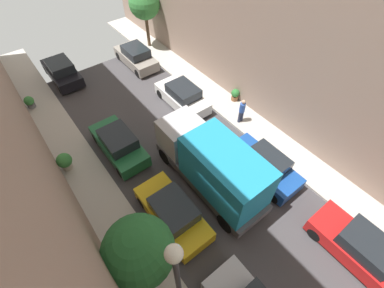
{
  "coord_description": "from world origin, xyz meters",
  "views": [
    {
      "loc": [
        -5.49,
        -3.9,
        12.28
      ],
      "look_at": [
        0.72,
        4.12,
        0.5
      ],
      "focal_mm": 25.0,
      "sensor_mm": 36.0,
      "label": 1
    }
  ],
  "objects_px": {
    "parked_car_left_4": "(119,144)",
    "street_tree_0": "(139,251)",
    "street_tree_1": "(144,4)",
    "potted_plant_1": "(235,95)",
    "parked_car_right_2": "(263,165)",
    "parked_car_left_5": "(62,71)",
    "potted_plant_5": "(30,102)",
    "parked_car_right_3": "(183,96)",
    "delivery_truck": "(213,165)",
    "lamp_post": "(178,279)",
    "parked_car_right_1": "(360,248)",
    "pedestrian": "(242,110)",
    "parked_car_right_4": "(136,57)",
    "parked_car_left_3": "(173,213)",
    "potted_plant_0": "(65,161)"
  },
  "relations": [
    {
      "from": "parked_car_left_4",
      "to": "delivery_truck",
      "type": "distance_m",
      "value": 5.77
    },
    {
      "from": "parked_car_right_2",
      "to": "lamp_post",
      "type": "relative_size",
      "value": 0.65
    },
    {
      "from": "parked_car_left_3",
      "to": "lamp_post",
      "type": "height_order",
      "value": "lamp_post"
    },
    {
      "from": "parked_car_left_5",
      "to": "lamp_post",
      "type": "height_order",
      "value": "lamp_post"
    },
    {
      "from": "potted_plant_1",
      "to": "parked_car_left_3",
      "type": "bearing_deg",
      "value": -151.38
    },
    {
      "from": "parked_car_right_2",
      "to": "parked_car_left_5",
      "type": "bearing_deg",
      "value": 109.6
    },
    {
      "from": "potted_plant_1",
      "to": "potted_plant_5",
      "type": "height_order",
      "value": "potted_plant_1"
    },
    {
      "from": "potted_plant_5",
      "to": "lamp_post",
      "type": "bearing_deg",
      "value": -86.21
    },
    {
      "from": "parked_car_left_5",
      "to": "potted_plant_0",
      "type": "xyz_separation_m",
      "value": [
        -2.91,
        -8.39,
        0.03
      ]
    },
    {
      "from": "street_tree_1",
      "to": "parked_car_right_4",
      "type": "bearing_deg",
      "value": -142.33
    },
    {
      "from": "pedestrian",
      "to": "parked_car_left_5",
      "type": "bearing_deg",
      "value": 122.14
    },
    {
      "from": "pedestrian",
      "to": "potted_plant_1",
      "type": "xyz_separation_m",
      "value": [
        1.19,
        1.76,
        -0.47
      ]
    },
    {
      "from": "street_tree_1",
      "to": "potted_plant_1",
      "type": "bearing_deg",
      "value": -85.45
    },
    {
      "from": "street_tree_1",
      "to": "potted_plant_0",
      "type": "bearing_deg",
      "value": -141.21
    },
    {
      "from": "parked_car_left_5",
      "to": "parked_car_right_2",
      "type": "xyz_separation_m",
      "value": [
        5.4,
        -15.16,
        0.0
      ]
    },
    {
      "from": "parked_car_left_5",
      "to": "potted_plant_5",
      "type": "bearing_deg",
      "value": -146.81
    },
    {
      "from": "pedestrian",
      "to": "potted_plant_5",
      "type": "distance_m",
      "value": 14.06
    },
    {
      "from": "parked_car_left_5",
      "to": "potted_plant_1",
      "type": "bearing_deg",
      "value": -49.22
    },
    {
      "from": "parked_car_right_2",
      "to": "parked_car_left_4",
      "type": "bearing_deg",
      "value": 131.46
    },
    {
      "from": "street_tree_1",
      "to": "potted_plant_5",
      "type": "bearing_deg",
      "value": -169.14
    },
    {
      "from": "parked_car_left_3",
      "to": "parked_car_right_2",
      "type": "height_order",
      "value": "same"
    },
    {
      "from": "parked_car_left_5",
      "to": "delivery_truck",
      "type": "xyz_separation_m",
      "value": [
        2.7,
        -14.03,
        1.07
      ]
    },
    {
      "from": "parked_car_left_3",
      "to": "potted_plant_5",
      "type": "relative_size",
      "value": 5.01
    },
    {
      "from": "parked_car_right_2",
      "to": "pedestrian",
      "type": "height_order",
      "value": "pedestrian"
    },
    {
      "from": "parked_car_left_5",
      "to": "parked_car_right_3",
      "type": "distance_m",
      "value": 9.55
    },
    {
      "from": "parked_car_left_4",
      "to": "potted_plant_5",
      "type": "bearing_deg",
      "value": 112.45
    },
    {
      "from": "parked_car_right_4",
      "to": "street_tree_0",
      "type": "distance_m",
      "value": 16.65
    },
    {
      "from": "parked_car_right_1",
      "to": "potted_plant_5",
      "type": "bearing_deg",
      "value": 113.98
    },
    {
      "from": "parked_car_left_3",
      "to": "parked_car_right_3",
      "type": "xyz_separation_m",
      "value": [
        5.4,
        6.56,
        0.0
      ]
    },
    {
      "from": "parked_car_left_5",
      "to": "street_tree_1",
      "type": "distance_m",
      "value": 8.21
    },
    {
      "from": "parked_car_left_3",
      "to": "parked_car_right_1",
      "type": "bearing_deg",
      "value": -49.2
    },
    {
      "from": "parked_car_left_4",
      "to": "street_tree_0",
      "type": "bearing_deg",
      "value": -108.25
    },
    {
      "from": "parked_car_right_4",
      "to": "street_tree_1",
      "type": "bearing_deg",
      "value": 37.67
    },
    {
      "from": "parked_car_right_3",
      "to": "delivery_truck",
      "type": "distance_m",
      "value": 6.81
    },
    {
      "from": "parked_car_right_4",
      "to": "street_tree_1",
      "type": "distance_m",
      "value": 4.1
    },
    {
      "from": "parked_car_left_4",
      "to": "street_tree_0",
      "type": "relative_size",
      "value": 0.9
    },
    {
      "from": "parked_car_right_1",
      "to": "street_tree_1",
      "type": "height_order",
      "value": "street_tree_1"
    },
    {
      "from": "potted_plant_0",
      "to": "potted_plant_1",
      "type": "xyz_separation_m",
      "value": [
        11.37,
        -1.42,
        -0.14
      ]
    },
    {
      "from": "parked_car_right_4",
      "to": "delivery_truck",
      "type": "relative_size",
      "value": 0.64
    },
    {
      "from": "parked_car_right_2",
      "to": "delivery_truck",
      "type": "bearing_deg",
      "value": 157.33
    },
    {
      "from": "street_tree_1",
      "to": "potted_plant_1",
      "type": "xyz_separation_m",
      "value": [
        0.79,
        -9.92,
        -3.04
      ]
    },
    {
      "from": "parked_car_left_3",
      "to": "parked_car_right_1",
      "type": "distance_m",
      "value": 8.26
    },
    {
      "from": "parked_car_right_3",
      "to": "pedestrian",
      "type": "distance_m",
      "value": 4.16
    },
    {
      "from": "delivery_truck",
      "to": "street_tree_1",
      "type": "xyz_separation_m",
      "value": [
        4.97,
        14.15,
        1.85
      ]
    },
    {
      "from": "street_tree_0",
      "to": "lamp_post",
      "type": "relative_size",
      "value": 0.73
    },
    {
      "from": "parked_car_left_4",
      "to": "potted_plant_5",
      "type": "xyz_separation_m",
      "value": [
        -2.94,
        7.12,
        -0.13
      ]
    },
    {
      "from": "parked_car_right_1",
      "to": "pedestrian",
      "type": "relative_size",
      "value": 2.44
    },
    {
      "from": "parked_car_right_1",
      "to": "potted_plant_5",
      "type": "xyz_separation_m",
      "value": [
        -8.34,
        18.76,
        -0.13
      ]
    },
    {
      "from": "parked_car_right_1",
      "to": "potted_plant_1",
      "type": "relative_size",
      "value": 4.88
    },
    {
      "from": "parked_car_left_4",
      "to": "parked_car_left_5",
      "type": "xyz_separation_m",
      "value": [
        0.0,
        9.05,
        0.0
      ]
    }
  ]
}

